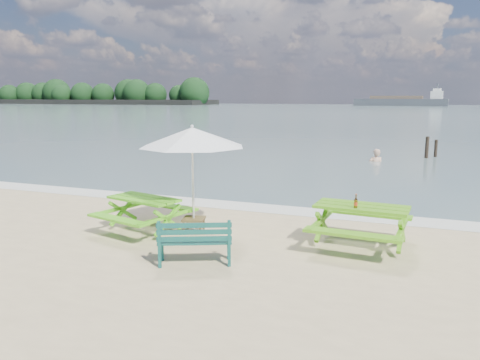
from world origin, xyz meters
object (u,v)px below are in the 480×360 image
at_px(side_table, 194,224).
at_px(swimmer, 375,169).
at_px(picnic_table_left, 144,215).
at_px(picnic_table_right, 361,227).
at_px(patio_umbrella, 192,137).
at_px(park_bench, 195,250).
at_px(beer_bottle, 356,203).

relative_size(side_table, swimmer, 0.30).
relative_size(picnic_table_left, picnic_table_right, 1.02).
bearing_deg(side_table, picnic_table_left, -157.39).
xyz_separation_m(picnic_table_left, patio_umbrella, (0.95, 0.40, 1.64)).
bearing_deg(picnic_table_left, patio_umbrella, 22.61).
bearing_deg(patio_umbrella, park_bench, -62.85).
bearing_deg(picnic_table_right, patio_umbrella, -177.13).
bearing_deg(park_bench, picnic_table_right, 36.90).
xyz_separation_m(park_bench, patio_umbrella, (-0.88, 1.73, 1.75)).
distance_m(picnic_table_right, side_table, 3.42).
xyz_separation_m(picnic_table_right, beer_bottle, (-0.08, -0.24, 0.50)).
bearing_deg(picnic_table_right, beer_bottle, -108.56).
distance_m(picnic_table_left, side_table, 1.05).
relative_size(picnic_table_right, swimmer, 1.13).
height_order(patio_umbrella, swimmer, patio_umbrella).
relative_size(picnic_table_left, side_table, 3.79).
relative_size(picnic_table_left, patio_umbrella, 0.76).
bearing_deg(picnic_table_right, side_table, -177.13).
bearing_deg(patio_umbrella, beer_bottle, -1.20).
height_order(side_table, patio_umbrella, patio_umbrella).
bearing_deg(beer_bottle, patio_umbrella, 178.80).
distance_m(picnic_table_left, park_bench, 2.27).
distance_m(picnic_table_left, patio_umbrella, 1.93).
xyz_separation_m(picnic_table_right, swimmer, (-0.78, 12.43, -0.72)).
height_order(patio_umbrella, beer_bottle, patio_umbrella).
relative_size(picnic_table_right, patio_umbrella, 0.74).
relative_size(picnic_table_left, beer_bottle, 7.85).
height_order(picnic_table_left, beer_bottle, beer_bottle).
relative_size(picnic_table_right, side_table, 3.72).
xyz_separation_m(picnic_table_right, side_table, (-3.41, -0.17, -0.24)).
xyz_separation_m(picnic_table_left, swimmer, (3.58, 13.00, -0.69)).
bearing_deg(picnic_table_left, park_bench, -35.92).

